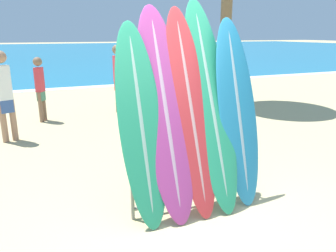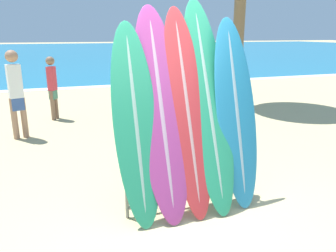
# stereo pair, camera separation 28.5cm
# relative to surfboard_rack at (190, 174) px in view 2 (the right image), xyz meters

# --- Properties ---
(ground_plane) EXTENTS (160.00, 160.00, 0.00)m
(ground_plane) POSITION_rel_surfboard_rack_xyz_m (-0.18, -0.34, -0.43)
(ground_plane) COLOR tan
(ocean_water) EXTENTS (120.00, 60.00, 0.01)m
(ocean_water) POSITION_rel_surfboard_rack_xyz_m (-0.18, 39.05, -0.43)
(ocean_water) COLOR teal
(ocean_water) RESTS_ON ground_plane
(surfboard_rack) EXTENTS (1.57, 0.04, 0.79)m
(surfboard_rack) POSITION_rel_surfboard_rack_xyz_m (0.00, 0.00, 0.00)
(surfboard_rack) COLOR gray
(surfboard_rack) RESTS_ON ground_plane
(surfboard_slot_0) EXTENTS (0.50, 0.86, 2.19)m
(surfboard_slot_0) POSITION_rel_surfboard_rack_xyz_m (-0.62, 0.09, 0.66)
(surfboard_slot_0) COLOR #289E70
(surfboard_slot_0) RESTS_ON ground_plane
(surfboard_slot_1) EXTENTS (0.57, 1.04, 2.38)m
(surfboard_slot_1) POSITION_rel_surfboard_rack_xyz_m (-0.31, 0.14, 0.76)
(surfboard_slot_1) COLOR #B23D8E
(surfboard_slot_1) RESTS_ON ground_plane
(surfboard_slot_2) EXTENTS (0.48, 1.02, 2.37)m
(surfboard_slot_2) POSITION_rel_surfboard_rack_xyz_m (0.01, 0.14, 0.75)
(surfboard_slot_2) COLOR red
(surfboard_slot_2) RESTS_ON ground_plane
(surfboard_slot_3) EXTENTS (0.52, 1.11, 2.47)m
(surfboard_slot_3) POSITION_rel_surfboard_rack_xyz_m (0.29, 0.17, 0.80)
(surfboard_slot_3) COLOR #289E70
(surfboard_slot_3) RESTS_ON ground_plane
(surfboard_slot_4) EXTENTS (0.52, 0.77, 2.24)m
(surfboard_slot_4) POSITION_rel_surfboard_rack_xyz_m (0.62, 0.08, 0.69)
(surfboard_slot_4) COLOR teal
(surfboard_slot_4) RESTS_ON ground_plane
(person_near_water) EXTENTS (0.23, 0.26, 1.52)m
(person_near_water) POSITION_rel_surfboard_rack_xyz_m (-1.50, 4.99, 0.40)
(person_near_water) COLOR #846047
(person_near_water) RESTS_ON ground_plane
(person_mid_beach) EXTENTS (0.24, 0.30, 1.76)m
(person_mid_beach) POSITION_rel_surfboard_rack_xyz_m (0.40, 5.13, 0.53)
(person_mid_beach) COLOR #846047
(person_mid_beach) RESTS_ON ground_plane
(person_far_left) EXTENTS (0.29, 0.23, 1.74)m
(person_far_left) POSITION_rel_surfboard_rack_xyz_m (-2.17, 3.62, 0.52)
(person_far_left) COLOR #A87A5B
(person_far_left) RESTS_ON ground_plane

